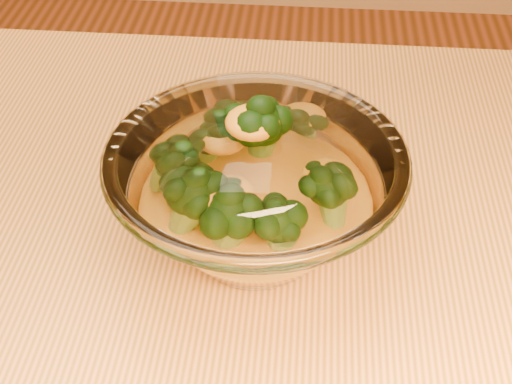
% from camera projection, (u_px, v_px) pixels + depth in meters
% --- Properties ---
extents(glass_bowl, '(0.22, 0.22, 0.10)m').
position_uv_depth(glass_bowl, '(256.00, 197.00, 0.53)').
color(glass_bowl, white).
rests_on(glass_bowl, table).
extents(cheese_sauce, '(0.12, 0.12, 0.03)m').
position_uv_depth(cheese_sauce, '(256.00, 217.00, 0.54)').
color(cheese_sauce, orange).
rests_on(cheese_sauce, glass_bowl).
extents(broccoli_heap, '(0.14, 0.14, 0.09)m').
position_uv_depth(broccoli_heap, '(245.00, 168.00, 0.53)').
color(broccoli_heap, black).
rests_on(broccoli_heap, cheese_sauce).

